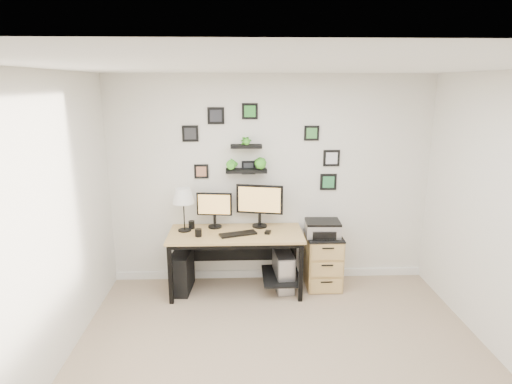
{
  "coord_description": "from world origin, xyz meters",
  "views": [
    {
      "loc": [
        -0.38,
        -3.21,
        2.48
      ],
      "look_at": [
        -0.19,
        1.83,
        1.2
      ],
      "focal_mm": 30.0,
      "sensor_mm": 36.0,
      "label": 1
    }
  ],
  "objects_px": {
    "table_lamp": "(183,197)",
    "file_cabinet": "(323,260)",
    "pc_tower_black": "(182,271)",
    "printer": "(323,228)",
    "desk": "(239,241)",
    "pc_tower_grey": "(283,271)",
    "monitor_left": "(214,207)",
    "monitor_right": "(260,202)",
    "mug": "(198,233)"
  },
  "relations": [
    {
      "from": "desk",
      "to": "monitor_left",
      "type": "bearing_deg",
      "value": 150.57
    },
    {
      "from": "pc_tower_grey",
      "to": "mug",
      "type": "bearing_deg",
      "value": -172.01
    },
    {
      "from": "pc_tower_grey",
      "to": "file_cabinet",
      "type": "height_order",
      "value": "file_cabinet"
    },
    {
      "from": "file_cabinet",
      "to": "table_lamp",
      "type": "bearing_deg",
      "value": 179.93
    },
    {
      "from": "file_cabinet",
      "to": "mug",
      "type": "bearing_deg",
      "value": -172.41
    },
    {
      "from": "desk",
      "to": "pc_tower_grey",
      "type": "distance_m",
      "value": 0.67
    },
    {
      "from": "table_lamp",
      "to": "pc_tower_black",
      "type": "relative_size",
      "value": 1.08
    },
    {
      "from": "pc_tower_grey",
      "to": "printer",
      "type": "xyz_separation_m",
      "value": [
        0.48,
        0.04,
        0.53
      ]
    },
    {
      "from": "printer",
      "to": "monitor_right",
      "type": "bearing_deg",
      "value": 170.35
    },
    {
      "from": "pc_tower_grey",
      "to": "file_cabinet",
      "type": "bearing_deg",
      "value": 6.77
    },
    {
      "from": "monitor_left",
      "to": "pc_tower_black",
      "type": "height_order",
      "value": "monitor_left"
    },
    {
      "from": "desk",
      "to": "pc_tower_black",
      "type": "distance_m",
      "value": 0.8
    },
    {
      "from": "pc_tower_black",
      "to": "pc_tower_grey",
      "type": "height_order",
      "value": "pc_tower_black"
    },
    {
      "from": "printer",
      "to": "pc_tower_grey",
      "type": "bearing_deg",
      "value": -175.03
    },
    {
      "from": "desk",
      "to": "monitor_right",
      "type": "distance_m",
      "value": 0.54
    },
    {
      "from": "pc_tower_black",
      "to": "pc_tower_grey",
      "type": "bearing_deg",
      "value": 4.52
    },
    {
      "from": "pc_tower_black",
      "to": "printer",
      "type": "bearing_deg",
      "value": 5.93
    },
    {
      "from": "pc_tower_grey",
      "to": "pc_tower_black",
      "type": "bearing_deg",
      "value": 179.9
    },
    {
      "from": "monitor_right",
      "to": "desk",
      "type": "bearing_deg",
      "value": -146.61
    },
    {
      "from": "table_lamp",
      "to": "printer",
      "type": "height_order",
      "value": "table_lamp"
    },
    {
      "from": "table_lamp",
      "to": "printer",
      "type": "bearing_deg",
      "value": -0.69
    },
    {
      "from": "pc_tower_black",
      "to": "file_cabinet",
      "type": "height_order",
      "value": "file_cabinet"
    },
    {
      "from": "monitor_right",
      "to": "printer",
      "type": "relative_size",
      "value": 1.34
    },
    {
      "from": "printer",
      "to": "file_cabinet",
      "type": "bearing_deg",
      "value": 36.52
    },
    {
      "from": "monitor_right",
      "to": "mug",
      "type": "xyz_separation_m",
      "value": [
        -0.73,
        -0.31,
        -0.27
      ]
    },
    {
      "from": "monitor_right",
      "to": "pc_tower_grey",
      "type": "relative_size",
      "value": 1.17
    },
    {
      "from": "pc_tower_black",
      "to": "mug",
      "type": "bearing_deg",
      "value": -27.65
    },
    {
      "from": "monitor_right",
      "to": "printer",
      "type": "distance_m",
      "value": 0.83
    },
    {
      "from": "monitor_right",
      "to": "table_lamp",
      "type": "distance_m",
      "value": 0.93
    },
    {
      "from": "desk",
      "to": "printer",
      "type": "xyz_separation_m",
      "value": [
        1.02,
        0.04,
        0.14
      ]
    },
    {
      "from": "mug",
      "to": "file_cabinet",
      "type": "xyz_separation_m",
      "value": [
        1.52,
        0.2,
        -0.46
      ]
    },
    {
      "from": "desk",
      "to": "pc_tower_grey",
      "type": "relative_size",
      "value": 3.28
    },
    {
      "from": "pc_tower_grey",
      "to": "monitor_left",
      "type": "bearing_deg",
      "value": 168.73
    },
    {
      "from": "pc_tower_black",
      "to": "file_cabinet",
      "type": "xyz_separation_m",
      "value": [
        1.75,
        0.06,
        0.09
      ]
    },
    {
      "from": "printer",
      "to": "desk",
      "type": "bearing_deg",
      "value": -177.75
    },
    {
      "from": "monitor_left",
      "to": "table_lamp",
      "type": "xyz_separation_m",
      "value": [
        -0.36,
        -0.11,
        0.17
      ]
    },
    {
      "from": "monitor_left",
      "to": "monitor_right",
      "type": "distance_m",
      "value": 0.56
    },
    {
      "from": "monitor_left",
      "to": "pc_tower_black",
      "type": "xyz_separation_m",
      "value": [
        -0.4,
        -0.17,
        -0.77
      ]
    },
    {
      "from": "desk",
      "to": "printer",
      "type": "bearing_deg",
      "value": 2.25
    },
    {
      "from": "monitor_left",
      "to": "monitor_right",
      "type": "height_order",
      "value": "monitor_right"
    },
    {
      "from": "monitor_left",
      "to": "mug",
      "type": "relative_size",
      "value": 4.92
    },
    {
      "from": "table_lamp",
      "to": "file_cabinet",
      "type": "bearing_deg",
      "value": -0.07
    },
    {
      "from": "desk",
      "to": "monitor_left",
      "type": "height_order",
      "value": "monitor_left"
    },
    {
      "from": "mug",
      "to": "file_cabinet",
      "type": "height_order",
      "value": "mug"
    },
    {
      "from": "pc_tower_black",
      "to": "pc_tower_grey",
      "type": "relative_size",
      "value": 1.0
    },
    {
      "from": "monitor_left",
      "to": "file_cabinet",
      "type": "bearing_deg",
      "value": -4.63
    },
    {
      "from": "table_lamp",
      "to": "pc_tower_grey",
      "type": "bearing_deg",
      "value": -2.93
    },
    {
      "from": "monitor_right",
      "to": "mug",
      "type": "relative_size",
      "value": 6.33
    },
    {
      "from": "monitor_left",
      "to": "table_lamp",
      "type": "bearing_deg",
      "value": -163.44
    },
    {
      "from": "monitor_left",
      "to": "printer",
      "type": "relative_size",
      "value": 1.04
    }
  ]
}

